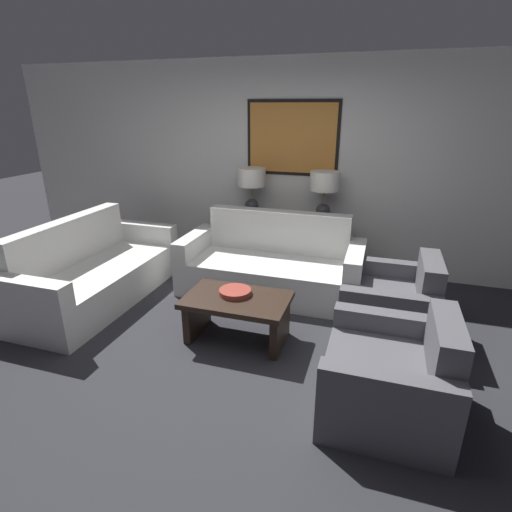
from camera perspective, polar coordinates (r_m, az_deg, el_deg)
ground_plane at (r=3.63m, az=-4.18°, el=-14.33°), size 20.00×20.00×0.00m
back_wall at (r=5.33m, az=5.21°, el=12.50°), size 8.17×0.12×2.65m
console_table at (r=5.30m, az=4.24°, el=1.75°), size 1.48×0.38×0.74m
table_lamp_left at (r=5.22m, az=-0.61°, el=10.45°), size 0.36×0.36×0.60m
table_lamp_right at (r=5.01m, az=9.75°, el=9.73°), size 0.36×0.36×0.60m
couch_by_back_wall at (r=4.70m, az=2.26°, el=-1.60°), size 2.08×0.90×0.91m
couch_by_side at (r=4.87m, az=-22.04°, el=-2.39°), size 0.90×2.08×0.91m
coffee_table at (r=3.73m, az=-2.72°, el=-7.70°), size 0.96×0.60×0.44m
decorative_bowl at (r=3.72m, az=-3.00°, el=-5.14°), size 0.30×0.30×0.05m
armchair_near_back_wall at (r=4.07m, az=18.72°, el=-6.73°), size 0.85×0.93×0.79m
armchair_near_camera at (r=3.08m, az=18.71°, el=-16.24°), size 0.85×0.93×0.79m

